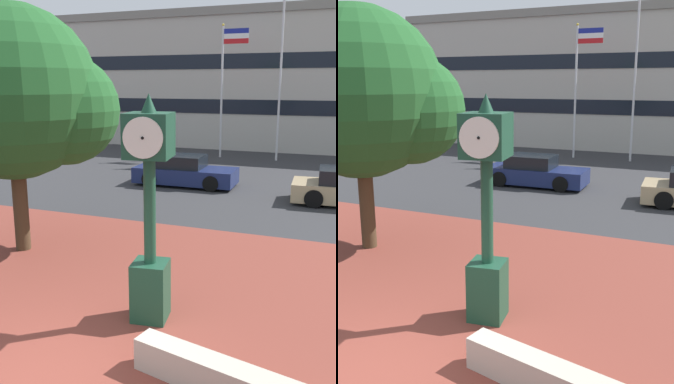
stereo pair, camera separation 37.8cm
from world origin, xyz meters
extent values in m
cube|color=brown|center=(0.00, 1.98, 0.00)|extent=(44.00, 11.95, 0.01)
cube|color=#19422D|center=(0.72, 2.41, 0.55)|extent=(0.71, 0.71, 1.09)
cylinder|color=#19422D|center=(0.72, 2.41, 2.04)|extent=(0.21, 0.21, 1.89)
cube|color=#19422D|center=(0.72, 2.41, 3.36)|extent=(0.86, 0.86, 0.75)
cylinder|color=silver|center=(0.66, 2.80, 3.36)|extent=(0.67, 0.13, 0.67)
sphere|color=black|center=(0.66, 2.82, 3.36)|extent=(0.05, 0.05, 0.05)
cylinder|color=silver|center=(0.78, 2.03, 3.36)|extent=(0.67, 0.13, 0.67)
sphere|color=black|center=(0.78, 2.01, 3.36)|extent=(0.05, 0.05, 0.05)
cone|color=#19422D|center=(0.72, 2.41, 3.90)|extent=(0.26, 0.26, 0.32)
cylinder|color=#42301E|center=(-3.84, 4.59, 1.20)|extent=(0.38, 0.38, 2.41)
sphere|color=#1E5123|center=(-3.84, 4.59, 3.99)|extent=(4.21, 4.21, 4.21)
sphere|color=#1E5123|center=(-2.79, 5.22, 3.57)|extent=(2.73, 2.73, 2.73)
cylinder|color=black|center=(2.74, 13.32, 0.32)|extent=(0.65, 0.26, 0.64)
cylinder|color=black|center=(2.84, 11.67, 0.32)|extent=(0.65, 0.26, 0.64)
cube|color=navy|center=(-2.51, 13.52, 0.44)|extent=(4.28, 1.83, 0.64)
cube|color=black|center=(-2.73, 13.51, 1.00)|extent=(1.99, 1.53, 0.56)
cylinder|color=black|center=(-1.22, 14.35, 0.32)|extent=(0.65, 0.24, 0.64)
cylinder|color=black|center=(-1.18, 12.75, 0.32)|extent=(0.65, 0.24, 0.64)
cylinder|color=black|center=(-3.85, 14.28, 0.32)|extent=(0.65, 0.24, 0.64)
cylinder|color=black|center=(-3.81, 12.68, 0.32)|extent=(0.65, 0.24, 0.64)
cylinder|color=silver|center=(-3.20, 21.55, 3.63)|extent=(0.12, 0.12, 7.27)
sphere|color=gold|center=(-3.20, 21.55, 7.33)|extent=(0.14, 0.14, 0.14)
cube|color=navy|center=(-2.46, 21.55, 6.99)|extent=(1.37, 0.02, 0.27)
cube|color=white|center=(-2.46, 21.55, 6.72)|extent=(1.37, 0.02, 0.27)
cube|color=red|center=(-2.46, 21.55, 6.46)|extent=(1.37, 0.02, 0.27)
cylinder|color=silver|center=(0.03, 21.55, 4.75)|extent=(0.12, 0.12, 9.50)
cube|color=#B2ADA3|center=(-0.94, 30.51, 4.14)|extent=(30.62, 12.01, 8.29)
cube|color=gray|center=(-0.94, 30.51, 8.54)|extent=(31.23, 12.25, 0.50)
cube|color=black|center=(-0.94, 24.48, 2.76)|extent=(27.55, 0.04, 0.90)
cube|color=black|center=(-0.94, 24.48, 5.53)|extent=(27.55, 0.04, 0.90)
camera|label=1|loc=(3.90, -4.81, 4.22)|focal=43.89mm
camera|label=2|loc=(4.25, -4.66, 4.22)|focal=43.89mm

